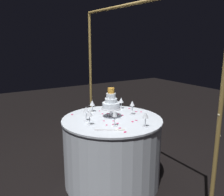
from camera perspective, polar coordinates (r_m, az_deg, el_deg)
ground_plane at (r=3.07m, az=-0.00°, el=-18.59°), size 12.00×12.00×0.00m
decorative_arch at (r=2.80m, az=5.39°, el=7.81°), size 2.25×0.06×2.03m
main_table at (r=2.89m, az=-0.00°, el=-12.08°), size 1.12×1.12×0.77m
tiered_cake at (r=2.76m, az=-0.23°, el=-1.10°), size 0.22×0.22×0.34m
wine_glass_0 at (r=2.65m, az=-6.05°, el=-2.85°), size 0.06×0.06×0.16m
wine_glass_1 at (r=3.12m, az=2.13°, el=-0.62°), size 0.06×0.06×0.14m
wine_glass_2 at (r=2.52m, az=-5.26°, el=-3.69°), size 0.07×0.07×0.16m
wine_glass_3 at (r=2.86m, az=4.76°, el=-1.49°), size 0.06×0.06×0.17m
wine_glass_4 at (r=2.48m, az=7.80°, el=-4.14°), size 0.06×0.06×0.16m
wine_glass_5 at (r=2.48m, az=0.63°, el=-3.86°), size 0.06×0.06×0.17m
wine_glass_6 at (r=2.99m, az=-4.62°, el=-1.25°), size 0.07×0.07×0.14m
cake_knife at (r=2.40m, az=-0.12°, el=-7.41°), size 0.18×0.26×0.01m
rose_petal_0 at (r=3.02m, az=5.62°, el=-3.16°), size 0.04×0.04×0.00m
rose_petal_1 at (r=3.16m, az=4.03°, el=-2.41°), size 0.04×0.03×0.00m
rose_petal_2 at (r=2.93m, az=-1.00°, el=-3.64°), size 0.04×0.05×0.00m
rose_petal_3 at (r=2.65m, az=4.78°, el=-5.49°), size 0.04×0.04×0.00m
rose_petal_4 at (r=2.87m, az=2.43°, el=-4.01°), size 0.04×0.04×0.00m
rose_petal_5 at (r=2.56m, az=0.25°, el=-6.11°), size 0.02×0.03×0.00m
rose_petal_6 at (r=2.36m, az=3.06°, el=-7.86°), size 0.05×0.05×0.00m
rose_petal_7 at (r=2.67m, az=0.35°, el=-5.33°), size 0.03×0.03×0.00m
rose_petal_8 at (r=2.54m, az=-1.24°, el=-6.28°), size 0.03×0.04×0.00m
rose_petal_9 at (r=2.59m, az=1.34°, el=-5.88°), size 0.03×0.04×0.00m
rose_petal_10 at (r=2.70m, az=5.65°, el=-5.17°), size 0.04×0.03×0.00m
rose_petal_11 at (r=2.93m, az=-9.25°, el=-3.80°), size 0.04×0.03×0.00m
rose_petal_12 at (r=2.67m, az=-1.89°, el=-5.33°), size 0.03×0.03×0.00m
rose_petal_13 at (r=2.92m, az=-2.27°, el=-3.69°), size 0.04×0.04×0.00m
rose_petal_14 at (r=2.91m, az=1.51°, el=-3.77°), size 0.03×0.03×0.00m
rose_petal_15 at (r=3.05m, az=1.00°, el=-2.95°), size 0.02×0.03×0.00m
rose_petal_16 at (r=3.02m, az=6.79°, el=-3.21°), size 0.03×0.03×0.00m
rose_petal_17 at (r=3.04m, az=-2.89°, el=-3.02°), size 0.03×0.02×0.00m
rose_petal_18 at (r=2.46m, az=1.83°, el=-6.98°), size 0.03×0.04×0.00m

